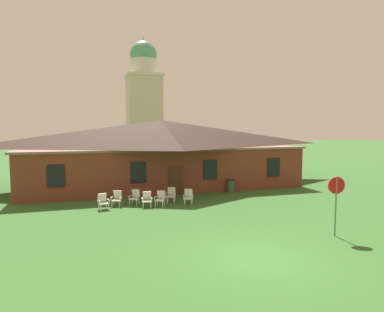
# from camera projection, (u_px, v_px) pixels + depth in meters

# --- Properties ---
(ground_plane) EXTENTS (200.00, 200.00, 0.00)m
(ground_plane) POSITION_uv_depth(u_px,v_px,m) (257.00, 258.00, 12.60)
(ground_plane) COLOR #336028
(brick_building) EXTENTS (22.49, 10.40, 5.57)m
(brick_building) POSITION_uv_depth(u_px,v_px,m) (161.00, 152.00, 28.97)
(brick_building) COLOR brown
(brick_building) RESTS_ON ground
(dome_tower) EXTENTS (5.18, 5.18, 18.33)m
(dome_tower) POSITION_uv_depth(u_px,v_px,m) (144.00, 104.00, 48.91)
(dome_tower) COLOR beige
(dome_tower) RESTS_ON ground
(stop_sign) EXTENTS (0.79, 0.23, 2.73)m
(stop_sign) POSITION_uv_depth(u_px,v_px,m) (336.00, 194.00, 14.99)
(stop_sign) COLOR slate
(stop_sign) RESTS_ON ground
(lawn_chair_by_porch) EXTENTS (0.73, 0.78, 0.96)m
(lawn_chair_by_porch) POSITION_uv_depth(u_px,v_px,m) (103.00, 201.00, 20.07)
(lawn_chair_by_porch) COLOR silver
(lawn_chair_by_porch) RESTS_ON ground
(lawn_chair_near_door) EXTENTS (0.77, 0.82, 0.96)m
(lawn_chair_near_door) POSITION_uv_depth(u_px,v_px,m) (117.00, 198.00, 20.96)
(lawn_chair_near_door) COLOR silver
(lawn_chair_near_door) RESTS_ON ground
(lawn_chair_left_end) EXTENTS (0.82, 0.85, 0.96)m
(lawn_chair_left_end) POSITION_uv_depth(u_px,v_px,m) (135.00, 197.00, 21.37)
(lawn_chair_left_end) COLOR white
(lawn_chair_left_end) RESTS_ON ground
(lawn_chair_middle) EXTENTS (0.71, 0.75, 0.96)m
(lawn_chair_middle) POSITION_uv_depth(u_px,v_px,m) (147.00, 199.00, 20.69)
(lawn_chair_middle) COLOR white
(lawn_chair_middle) RESTS_ON ground
(lawn_chair_right_end) EXTENTS (0.82, 0.85, 0.96)m
(lawn_chair_right_end) POSITION_uv_depth(u_px,v_px,m) (160.00, 198.00, 20.95)
(lawn_chair_right_end) COLOR white
(lawn_chair_right_end) RESTS_ON ground
(lawn_chair_far_side) EXTENTS (0.78, 0.82, 0.96)m
(lawn_chair_far_side) POSITION_uv_depth(u_px,v_px,m) (171.00, 194.00, 22.12)
(lawn_chair_far_side) COLOR white
(lawn_chair_far_side) RESTS_ON ground
(lawn_chair_under_eave) EXTENTS (0.77, 0.82, 0.96)m
(lawn_chair_under_eave) POSITION_uv_depth(u_px,v_px,m) (188.00, 196.00, 21.52)
(lawn_chair_under_eave) COLOR white
(lawn_chair_under_eave) RESTS_ON ground
(trash_bin) EXTENTS (0.56, 0.56, 0.98)m
(trash_bin) POSITION_uv_depth(u_px,v_px,m) (230.00, 186.00, 25.39)
(trash_bin) COLOR #335638
(trash_bin) RESTS_ON ground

